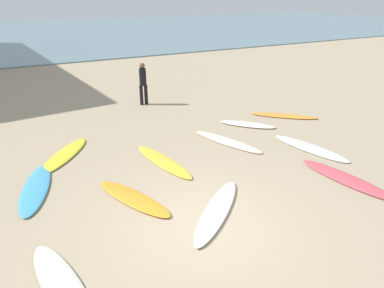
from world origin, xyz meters
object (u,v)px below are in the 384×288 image
at_px(surfboard_6, 346,179).
at_px(surfboard_9, 247,124).
at_px(surfboard_4, 310,148).
at_px(surfboard_7, 62,286).
at_px(surfboard_8, 163,161).
at_px(surfboard_10, 284,116).
at_px(surfboard_0, 65,155).
at_px(beachgoer_near, 143,82).
at_px(surfboard_2, 133,198).
at_px(surfboard_3, 36,189).
at_px(surfboard_5, 217,210).
at_px(surfboard_1, 227,141).

xyz_separation_m(surfboard_6, surfboard_9, (0.19, 4.29, 0.01)).
xyz_separation_m(surfboard_4, surfboard_7, (-7.42, -2.03, 0.01)).
relative_size(surfboard_8, surfboard_10, 1.05).
distance_m(surfboard_0, surfboard_7, 5.09).
xyz_separation_m(surfboard_4, surfboard_10, (1.35, 2.62, 0.00)).
bearing_deg(surfboard_10, beachgoer_near, -92.06).
relative_size(surfboard_0, surfboard_4, 0.96).
relative_size(surfboard_10, beachgoer_near, 1.41).
relative_size(surfboard_2, surfboard_3, 0.93).
bearing_deg(surfboard_7, surfboard_9, -156.84).
bearing_deg(surfboard_6, surfboard_10, -120.89).
relative_size(surfboard_0, surfboard_6, 0.95).
bearing_deg(surfboard_5, surfboard_1, -77.94).
relative_size(surfboard_1, surfboard_9, 1.30).
xyz_separation_m(surfboard_0, surfboard_3, (-0.94, -1.61, 0.00)).
xyz_separation_m(surfboard_1, surfboard_5, (-2.28, -3.02, 0.01)).
bearing_deg(surfboard_9, surfboard_5, -175.42).
bearing_deg(surfboard_8, surfboard_2, 36.82).
bearing_deg(surfboard_5, surfboard_6, -136.64).
xyz_separation_m(surfboard_7, beachgoer_near, (4.73, 8.61, 0.91)).
height_order(surfboard_4, surfboard_10, surfboard_10).
height_order(surfboard_5, surfboard_6, surfboard_5).
bearing_deg(surfboard_3, beachgoer_near, -117.16).
bearing_deg(surfboard_6, surfboard_0, -45.77).
bearing_deg(surfboard_8, surfboard_3, -10.86).
bearing_deg(surfboard_9, surfboard_6, -134.43).
xyz_separation_m(surfboard_0, beachgoer_near, (3.82, 3.60, 0.92)).
height_order(surfboard_6, surfboard_10, surfboard_6).
relative_size(surfboard_4, surfboard_9, 1.28).
bearing_deg(surfboard_5, surfboard_8, -40.11).
relative_size(surfboard_0, surfboard_2, 1.07).
bearing_deg(surfboard_0, beachgoer_near, 80.85).
height_order(surfboard_1, surfboard_10, surfboard_10).
relative_size(surfboard_6, beachgoer_near, 1.48).
distance_m(surfboard_8, beachgoer_near, 5.60).
relative_size(surfboard_2, surfboard_9, 1.15).
bearing_deg(surfboard_6, surfboard_5, -12.49).
bearing_deg(surfboard_7, surfboard_10, -161.92).
bearing_deg(surfboard_1, surfboard_6, -87.60).
relative_size(surfboard_4, surfboard_5, 0.98).
xyz_separation_m(surfboard_2, surfboard_3, (-1.89, 1.50, -0.00)).
distance_m(surfboard_0, surfboard_10, 7.86).
bearing_deg(surfboard_9, surfboard_2, 165.26).
bearing_deg(surfboard_5, surfboard_7, 59.58).
height_order(surfboard_2, surfboard_6, surfboard_2).
bearing_deg(surfboard_2, surfboard_7, -155.44).
bearing_deg(surfboard_6, surfboard_8, -47.22).
distance_m(surfboard_0, surfboard_1, 4.82).
height_order(surfboard_7, surfboard_9, surfboard_9).
xyz_separation_m(surfboard_4, surfboard_6, (-0.62, -1.78, 0.01)).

